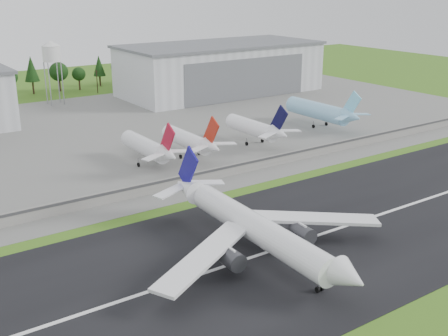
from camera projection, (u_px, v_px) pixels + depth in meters
ground at (362, 248)px, 121.68m from camera, size 600.00×600.00×0.00m
runway at (329, 232)px, 129.48m from camera, size 320.00×60.00×0.10m
runway_centerline at (329, 231)px, 129.46m from camera, size 220.00×1.00×0.02m
apron at (125, 132)px, 215.42m from camera, size 320.00×150.00×0.10m
blast_fence at (220, 172)px, 164.07m from camera, size 240.00×0.61×3.50m
hangar_east at (221, 68)px, 286.87m from camera, size 102.00×47.00×25.20m
water_tower at (51, 51)px, 255.75m from camera, size 8.40×8.40×29.40m
utility_poles at (56, 98)px, 277.93m from camera, size 230.00×3.00×12.00m
treeline at (46, 93)px, 289.65m from camera, size 320.00×16.00×22.00m
main_airliner at (259, 236)px, 116.25m from camera, size 57.25×59.17×18.17m
parked_jet_red_a at (150, 148)px, 173.35m from camera, size 7.36×31.29×16.49m
parked_jet_red_b at (192, 141)px, 181.49m from camera, size 7.36×31.29×16.39m
parked_jet_navy at (257, 129)px, 195.91m from camera, size 7.36×31.29×16.56m
parked_jet_skyblue at (323, 112)px, 219.34m from camera, size 7.36×37.29×17.12m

